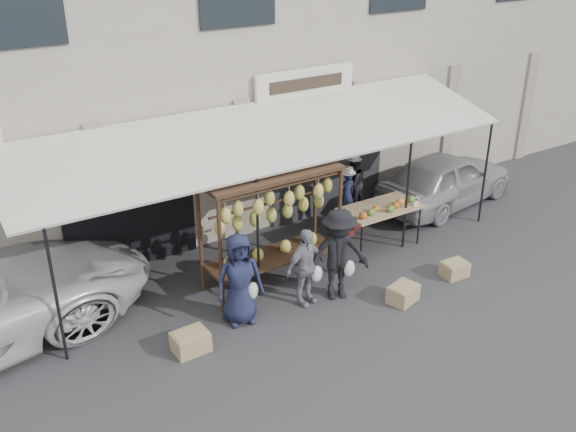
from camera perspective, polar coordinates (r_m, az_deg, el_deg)
name	(u,v)px	position (r m, az deg, el deg)	size (l,w,h in m)	color
ground_plane	(340,307)	(11.56, 4.67, -8.11)	(90.00, 90.00, 0.00)	#2D2D30
shophouse	(177,43)	(15.55, -9.86, 14.90)	(24.00, 6.15, 7.30)	#ABA192
awning	(273,135)	(12.15, -1.38, 7.17)	(10.00, 2.35, 2.92)	beige
banana_rack	(273,208)	(11.51, -1.37, 0.73)	(2.60, 0.90, 2.24)	#3A2417
produce_table	(382,209)	(13.28, 8.35, 0.64)	(1.70, 0.90, 1.04)	tan
vendor_left	(347,195)	(13.70, 5.24, 1.89)	(0.39, 0.26, 1.08)	#181D3A
vendor_right	(353,183)	(14.00, 5.78, 2.92)	(0.58, 0.45, 1.19)	black
customer_left	(239,279)	(10.78, -4.35, -5.63)	(0.80, 0.52, 1.64)	#1B203D
customer_mid	(305,267)	(11.29, 1.53, -4.56)	(0.86, 0.36, 1.46)	gray
customer_right	(338,255)	(11.42, 4.51, -3.45)	(1.13, 0.65, 1.75)	black
stool_left	(345,226)	(14.00, 5.12, -0.88)	(0.28, 0.28, 0.40)	maroon
stool_right	(351,217)	(14.33, 5.63, -0.13)	(0.33, 0.33, 0.46)	maroon
crate_near_a	(403,294)	(11.80, 10.19, -6.80)	(0.53, 0.40, 0.32)	tan
crate_near_b	(454,269)	(12.80, 14.57, -4.60)	(0.49, 0.37, 0.29)	tan
crate_far	(191,342)	(10.52, -8.65, -11.01)	(0.56, 0.42, 0.33)	tan
sedan	(445,179)	(15.70, 13.80, 3.24)	(1.54, 3.83, 1.30)	#A0A0A5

